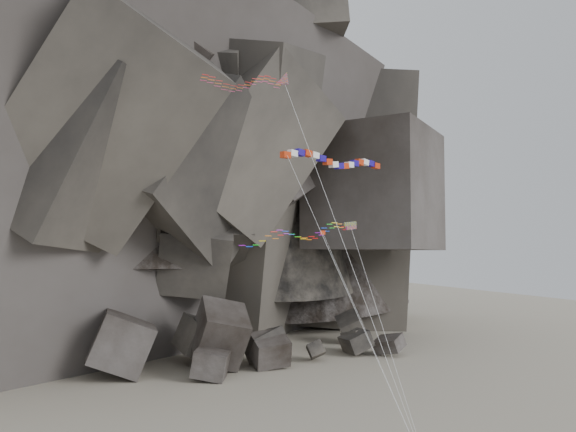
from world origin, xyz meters
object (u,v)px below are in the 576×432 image
delta_kite (241,82)px  pennant_kite (344,281)px  banner_kite (335,161)px  parafoil_kite (295,234)px

delta_kite → pennant_kite: delta_kite is taller
banner_kite → delta_kite: bearing=169.0°
parafoil_kite → pennant_kite: size_ratio=1.05×
delta_kite → parafoil_kite: bearing=-23.4°
parafoil_kite → pennant_kite: (1.48, -5.33, -3.83)m
delta_kite → parafoil_kite: (5.27, -0.01, -12.85)m
delta_kite → banner_kite: size_ratio=1.28×
delta_kite → parafoil_kite: size_ratio=1.71×
pennant_kite → parafoil_kite: bearing=100.5°
banner_kite → parafoil_kite: 8.43m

